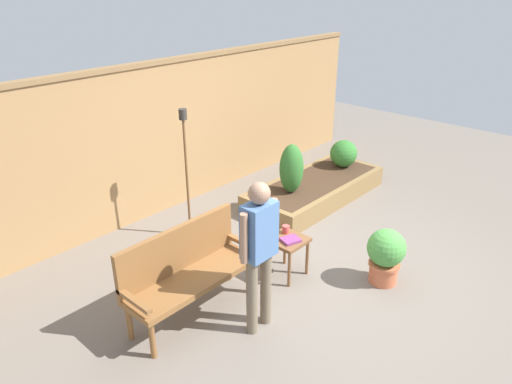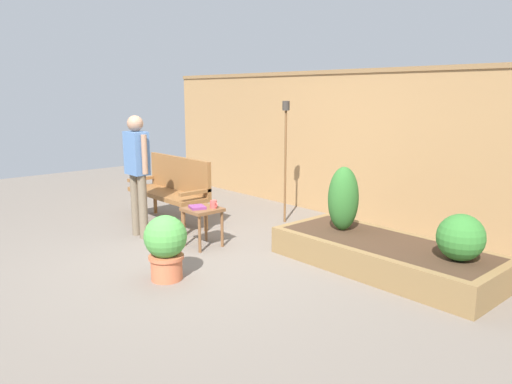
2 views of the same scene
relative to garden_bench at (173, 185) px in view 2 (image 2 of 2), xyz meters
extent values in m
plane|color=#70665B|center=(1.48, -0.50, -0.54)|extent=(14.00, 14.00, 0.00)
cube|color=#A37A4C|center=(1.48, 2.10, 0.51)|extent=(8.40, 0.10, 2.10)
cube|color=olive|center=(1.48, 2.10, 1.59)|extent=(8.40, 0.14, 0.06)
cylinder|color=brown|center=(0.66, 0.08, -0.34)|extent=(0.06, 0.06, 0.40)
cylinder|color=brown|center=(0.66, -0.28, -0.34)|extent=(0.06, 0.06, 0.40)
cylinder|color=brown|center=(-0.66, 0.08, -0.34)|extent=(0.06, 0.06, 0.40)
cylinder|color=brown|center=(-0.66, -0.28, -0.34)|extent=(0.06, 0.06, 0.40)
cube|color=brown|center=(0.00, -0.10, -0.11)|extent=(1.44, 0.48, 0.06)
cube|color=brown|center=(0.00, 0.11, 0.16)|extent=(1.44, 0.06, 0.48)
cube|color=brown|center=(-0.69, -0.10, 0.02)|extent=(0.06, 0.48, 0.04)
cube|color=brown|center=(0.69, -0.10, 0.02)|extent=(0.06, 0.48, 0.04)
cylinder|color=brown|center=(1.35, -0.18, -0.32)|extent=(0.04, 0.04, 0.44)
cylinder|color=brown|center=(1.35, -0.51, -0.32)|extent=(0.04, 0.04, 0.44)
cylinder|color=brown|center=(1.02, -0.18, -0.32)|extent=(0.04, 0.04, 0.44)
cylinder|color=brown|center=(1.02, -0.51, -0.32)|extent=(0.04, 0.04, 0.44)
cube|color=brown|center=(1.19, -0.34, -0.08)|extent=(0.40, 0.40, 0.04)
cylinder|color=#CC4C47|center=(1.27, -0.24, -0.02)|extent=(0.08, 0.08, 0.09)
torus|color=#CC4C47|center=(1.32, -0.24, -0.02)|extent=(0.06, 0.01, 0.06)
cube|color=#7F3875|center=(1.16, -0.40, -0.05)|extent=(0.24, 0.22, 0.03)
cylinder|color=#C66642|center=(1.81, -1.24, -0.44)|extent=(0.31, 0.31, 0.22)
cylinder|color=#C66642|center=(1.81, -1.24, -0.31)|extent=(0.35, 0.35, 0.04)
sphere|color=#4C9942|center=(1.81, -1.24, -0.10)|extent=(0.43, 0.43, 0.43)
cube|color=olive|center=(3.09, 0.18, -0.39)|extent=(2.40, 0.09, 0.30)
cube|color=olive|center=(3.09, 1.09, -0.39)|extent=(2.40, 0.09, 0.30)
cube|color=olive|center=(1.94, 0.63, -0.39)|extent=(0.09, 0.82, 0.30)
cube|color=olive|center=(4.25, 0.63, -0.39)|extent=(0.09, 0.82, 0.30)
cube|color=#422D1E|center=(3.09, 0.63, -0.39)|extent=(2.22, 0.82, 0.30)
cylinder|color=brown|center=(2.51, 0.66, -0.21)|extent=(0.04, 0.04, 0.06)
ellipsoid|color=#2D6628|center=(2.51, 0.66, 0.12)|extent=(0.34, 0.34, 0.73)
cylinder|color=brown|center=(3.88, 0.66, -0.21)|extent=(0.04, 0.04, 0.06)
sphere|color=#33752D|center=(3.88, 0.66, -0.02)|extent=(0.44, 0.44, 0.44)
cylinder|color=brown|center=(1.05, 1.20, 0.25)|extent=(0.03, 0.03, 1.59)
cylinder|color=#332D28|center=(1.05, 1.20, 1.11)|extent=(0.10, 0.10, 0.13)
cylinder|color=#70604C|center=(0.40, -0.70, -0.13)|extent=(0.11, 0.11, 0.82)
cylinder|color=#70604C|center=(0.20, -0.70, -0.13)|extent=(0.11, 0.11, 0.82)
cube|color=#4C70A3|center=(0.30, -0.70, 0.55)|extent=(0.32, 0.20, 0.54)
cylinder|color=#9E755B|center=(0.50, -0.70, 0.55)|extent=(0.07, 0.07, 0.49)
cylinder|color=#9E755B|center=(0.10, -0.70, 0.55)|extent=(0.07, 0.07, 0.49)
sphere|color=#9E755B|center=(0.30, -0.70, 0.92)|extent=(0.20, 0.20, 0.20)
camera|label=1|loc=(-2.52, -3.22, 2.67)|focal=33.59mm
camera|label=2|loc=(5.85, -3.66, 1.30)|focal=34.23mm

